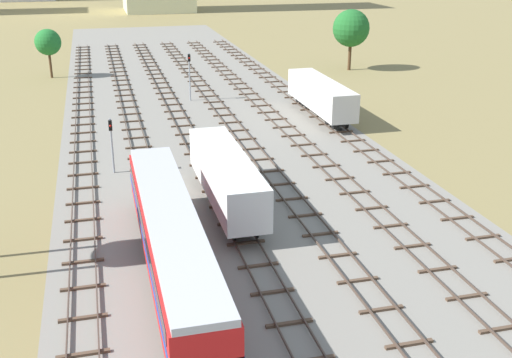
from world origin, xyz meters
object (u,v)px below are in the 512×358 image
(passenger_coach_left_nearest, at_px, (171,235))
(freight_boxcar_right_mid, at_px, (321,94))
(signal_post_nearest, at_px, (111,138))
(signal_post_mid, at_px, (189,71))
(freight_boxcar_centre_left_near, at_px, (226,175))

(passenger_coach_left_nearest, height_order, freight_boxcar_right_mid, passenger_coach_left_nearest)
(signal_post_nearest, bearing_deg, passenger_coach_left_nearest, -82.25)
(passenger_coach_left_nearest, bearing_deg, signal_post_nearest, 97.75)
(signal_post_nearest, bearing_deg, signal_post_mid, 66.73)
(freight_boxcar_centre_left_near, distance_m, freight_boxcar_right_mid, 25.78)
(passenger_coach_left_nearest, distance_m, signal_post_mid, 41.32)
(freight_boxcar_right_mid, bearing_deg, signal_post_mid, 138.88)
(freight_boxcar_right_mid, relative_size, signal_post_nearest, 3.10)
(freight_boxcar_centre_left_near, relative_size, signal_post_mid, 2.53)
(passenger_coach_left_nearest, height_order, freight_boxcar_centre_left_near, passenger_coach_left_nearest)
(passenger_coach_left_nearest, xyz_separation_m, signal_post_nearest, (-2.44, 17.94, 0.30))
(passenger_coach_left_nearest, relative_size, freight_boxcar_right_mid, 1.57)
(signal_post_mid, bearing_deg, freight_boxcar_right_mid, -41.12)
(freight_boxcar_centre_left_near, distance_m, signal_post_nearest, 11.75)
(freight_boxcar_right_mid, bearing_deg, signal_post_nearest, -151.27)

